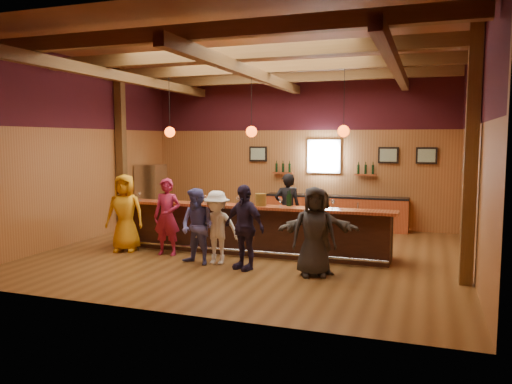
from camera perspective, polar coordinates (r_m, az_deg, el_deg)
room at (r=10.98m, az=-0.42°, el=9.58°), size 9.04×9.00×4.52m
bar_counter at (r=11.22m, az=-0.17°, el=-4.29°), size 6.30×1.07×1.11m
back_bar_cabinet at (r=14.35m, az=9.06°, el=-2.29°), size 4.00×0.52×0.95m
window at (r=14.51m, az=7.76°, el=4.06°), size 0.95×0.09×0.95m
framed_pictures at (r=14.35m, az=11.15°, el=4.19°), size 5.35×0.05×0.45m
wine_shelves at (r=14.47m, az=7.68°, el=2.36°), size 3.00×0.18×0.30m
pendant_lights at (r=10.91m, az=-0.52°, el=6.95°), size 4.24×0.24×1.37m
stainless_fridge at (r=15.12m, az=-11.89°, el=-0.30°), size 0.70×0.70×1.80m
customer_orange at (r=11.68m, az=-14.75°, el=-2.32°), size 0.97×0.75×1.75m
customer_redvest at (r=11.10m, az=-10.13°, el=-2.80°), size 0.64×0.45×1.69m
customer_denim at (r=10.17m, az=-6.73°, el=-3.95°), size 0.87×0.75×1.55m
customer_white at (r=10.18m, az=-4.50°, el=-4.06°), size 1.02×0.66×1.50m
customer_navy at (r=9.73m, az=-1.39°, el=-4.02°), size 1.06×0.75×1.67m
customer_brown at (r=9.48m, az=7.08°, el=-4.43°), size 1.59×0.94×1.63m
customer_dark at (r=9.31m, az=6.64°, el=-4.51°), size 0.95×0.78×1.67m
bartender at (r=12.20m, az=3.62°, el=-1.87°), size 0.72×0.58×1.71m
ice_bucket at (r=10.71m, az=0.54°, el=-0.88°), size 0.24×0.24×0.26m
bottle_a at (r=10.71m, az=3.69°, el=-0.93°), size 0.07×0.07×0.32m
bottle_b at (r=10.68m, az=3.90°, el=-0.89°), size 0.08×0.08×0.35m
glass_a at (r=11.95m, az=-13.17°, el=-0.27°), size 0.09×0.09×0.20m
glass_b at (r=11.48m, az=-9.57°, el=-0.55°), size 0.08×0.08×0.17m
glass_c at (r=11.44m, az=-7.23°, el=-0.49°), size 0.08×0.08×0.19m
glass_d at (r=11.19m, az=-5.82°, el=-0.60°), size 0.08×0.08×0.19m
glass_e at (r=10.87m, az=-2.07°, el=-0.77°), size 0.08×0.08×0.19m
glass_f at (r=10.56m, az=2.82°, el=-1.05°), size 0.08×0.08×0.17m
glass_g at (r=10.50m, az=6.53°, el=-1.11°), size 0.08×0.08×0.17m
glass_h at (r=10.37m, az=8.76°, el=-1.14°), size 0.09×0.09×0.20m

